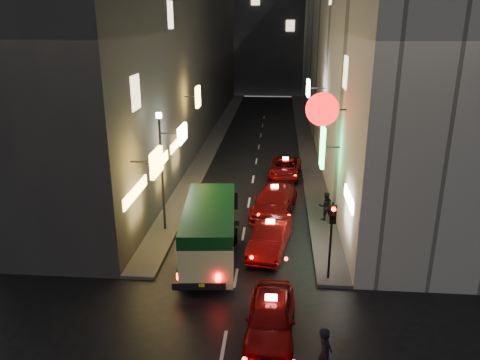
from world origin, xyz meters
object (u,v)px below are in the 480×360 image
(pedestrian_crossing, at_px, (325,351))
(traffic_light, at_px, (332,225))
(minibus, at_px, (210,227))
(taxi_near, at_px, (271,314))
(lamp_post, at_px, (162,164))

(pedestrian_crossing, relative_size, traffic_light, 0.60)
(pedestrian_crossing, bearing_deg, minibus, 38.42)
(minibus, xyz_separation_m, traffic_light, (5.33, -1.49, 0.96))
(pedestrian_crossing, bearing_deg, taxi_near, 46.15)
(minibus, distance_m, lamp_post, 4.63)
(minibus, relative_size, pedestrian_crossing, 3.13)
(taxi_near, relative_size, lamp_post, 0.87)
(pedestrian_crossing, bearing_deg, lamp_post, 41.98)
(pedestrian_crossing, distance_m, lamp_post, 13.02)
(taxi_near, bearing_deg, pedestrian_crossing, -49.77)
(taxi_near, height_order, traffic_light, traffic_light)
(pedestrian_crossing, bearing_deg, traffic_light, -1.00)
(taxi_near, height_order, pedestrian_crossing, pedestrian_crossing)
(minibus, height_order, traffic_light, traffic_light)
(taxi_near, bearing_deg, minibus, 119.11)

